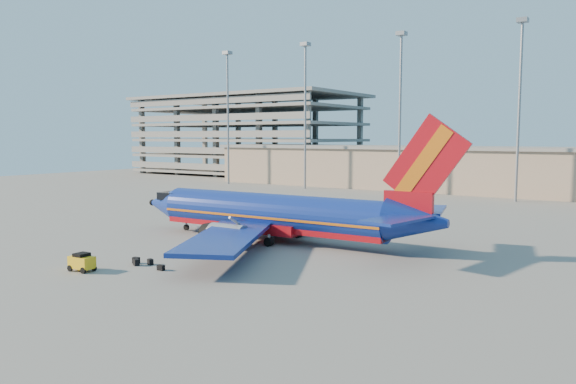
% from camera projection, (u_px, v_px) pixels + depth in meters
% --- Properties ---
extents(ground, '(220.00, 220.00, 0.00)m').
position_uv_depth(ground, '(269.00, 233.00, 60.27)').
color(ground, slate).
rests_on(ground, ground).
extents(terminal_building, '(122.00, 16.00, 8.50)m').
position_uv_depth(terminal_building, '(503.00, 170.00, 101.76)').
color(terminal_building, gray).
rests_on(terminal_building, ground).
extents(parking_garage, '(62.00, 32.00, 21.40)m').
position_uv_depth(parking_garage, '(248.00, 132.00, 154.80)').
color(parking_garage, slate).
rests_on(parking_garage, ground).
extents(light_mast_row, '(101.60, 1.60, 28.65)m').
position_uv_depth(light_mast_row, '(456.00, 93.00, 93.44)').
color(light_mast_row, gray).
rests_on(light_mast_row, ground).
extents(aircraft_main, '(36.16, 34.76, 12.24)m').
position_uv_depth(aircraft_main, '(278.00, 215.00, 55.36)').
color(aircraft_main, navy).
rests_on(aircraft_main, ground).
extents(baggage_tug, '(2.05, 1.33, 1.42)m').
position_uv_depth(baggage_tug, '(82.00, 262.00, 43.14)').
color(baggage_tug, yellow).
rests_on(baggage_tug, ground).
extents(luggage_pile, '(4.06, 1.35, 0.52)m').
position_uv_depth(luggage_pile, '(145.00, 263.00, 44.95)').
color(luggage_pile, black).
rests_on(luggage_pile, ground).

